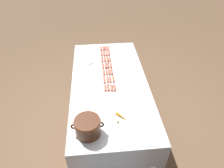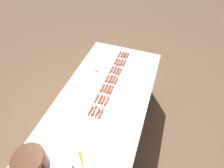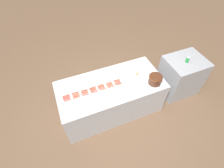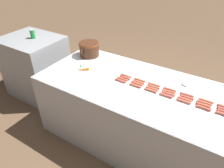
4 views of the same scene
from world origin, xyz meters
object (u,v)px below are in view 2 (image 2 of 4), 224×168
bean_pot (30,162)px  hot_dog_11 (108,89)px  hot_dog_5 (107,100)px  hot_dog_13 (97,112)px  hot_dog_3 (116,80)px  hot_dog_1 (124,63)px  hot_dog_26 (96,98)px  hot_dog_17 (110,78)px  hot_dog_27 (90,110)px  hot_dog_16 (115,69)px  hot_dog_23 (111,69)px  hot_dog_0 (127,55)px  hot_dog_19 (100,98)px  hot_dog_2 (120,71)px  hot_dog_7 (125,55)px  hot_dog_14 (122,54)px  hot_dog_18 (106,88)px  hot_dog_20 (94,110)px  carrot (81,162)px  hot_dog_4 (111,89)px  hot_dog_22 (116,61)px  serving_spoon (93,71)px  hot_dog_6 (101,113)px  hot_dog_25 (102,87)px  hot_dog_15 (118,62)px  hot_dog_12 (103,99)px  hot_dog_21 (119,54)px  hot_dog_8 (121,62)px  hot_dog_9 (117,70)px

bean_pot → hot_dog_11: bearing=-106.4°
hot_dog_5 → hot_dog_13: 0.18m
hot_dog_3 → hot_dog_1: bearing=-90.2°
bean_pot → hot_dog_26: bearing=-104.5°
hot_dog_3 → hot_dog_17: bearing=-1.7°
hot_dog_3 → hot_dog_27: size_ratio=1.00×
hot_dog_16 → hot_dog_23: size_ratio=1.00×
hot_dog_0 → hot_dog_19: 0.85m
hot_dog_26 → bean_pot: bearing=75.5°
hot_dog_2 → hot_dog_19: bearing=81.6°
hot_dog_3 → hot_dog_7: same height
hot_dog_23 → hot_dog_0: bearing=-108.6°
hot_dog_14 → hot_dog_18: bearing=90.0°
hot_dog_14 → hot_dog_11: bearing=93.1°
hot_dog_20 → carrot: 0.53m
hot_dog_4 → hot_dog_23: bearing=-70.9°
hot_dog_16 → hot_dog_22: size_ratio=1.00×
serving_spoon → carrot: bearing=108.2°
hot_dog_6 → hot_dog_16: same height
hot_dog_26 → bean_pot: (0.22, 0.84, 0.09)m
hot_dog_3 → hot_dog_25: size_ratio=1.00×
hot_dog_3 → hot_dog_26: size_ratio=1.00×
bean_pot → hot_dog_17: bearing=-102.5°
hot_dog_15 → hot_dog_17: same height
hot_dog_15 → hot_dog_18: size_ratio=1.00×
hot_dog_13 → hot_dog_27: (0.08, -0.00, 0.00)m
serving_spoon → hot_dog_12: bearing=125.7°
hot_dog_3 → hot_dog_19: size_ratio=1.00×
hot_dog_12 → hot_dog_26: bearing=4.5°
hot_dog_16 → hot_dog_2: bearing=173.1°
hot_dog_4 → hot_dog_16: 0.35m
hot_dog_14 → hot_dog_23: size_ratio=1.00×
hot_dog_18 → carrot: bearing=96.9°
hot_dog_0 → hot_dog_1: size_ratio=1.00×
hot_dog_1 → hot_dog_23: size_ratio=1.00×
hot_dog_1 → hot_dog_20: (0.08, 0.85, 0.00)m
hot_dog_1 → hot_dog_14: same height
hot_dog_21 → bean_pot: bearing=82.6°
hot_dog_26 → hot_dog_4: bearing=-123.2°
bean_pot → carrot: size_ratio=2.19×
hot_dog_3 → hot_dog_8: same height
hot_dog_6 → hot_dog_8: 0.85m
hot_dog_6 → serving_spoon: size_ratio=0.56×
hot_dog_23 → hot_dog_9: bearing=179.4°
hot_dog_19 → hot_dog_11: bearing=-102.6°
hot_dog_7 → carrot: size_ratio=0.90×
hot_dog_19 → bean_pot: size_ratio=0.41×
hot_dog_3 → hot_dog_9: 0.17m
hot_dog_15 → hot_dog_20: size_ratio=1.00×
hot_dog_18 → hot_dog_26: same height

